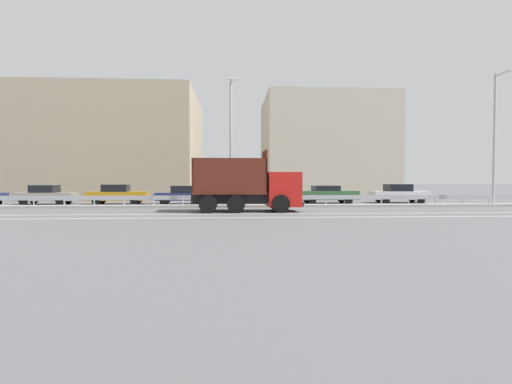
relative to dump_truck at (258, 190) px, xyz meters
name	(u,v)px	position (x,y,z in m)	size (l,w,h in m)	color
ground_plane	(274,209)	(1.12, 1.97, -1.26)	(320.00, 320.00, 0.00)	#565659
lane_strip_0	(247,214)	(-0.76, -1.81, -1.26)	(71.05, 0.16, 0.01)	silver
lane_strip_1	(249,218)	(-0.76, -4.00, -1.26)	(71.05, 0.16, 0.01)	silver
median_island	(271,206)	(1.12, 3.65, -1.17)	(39.08, 1.10, 0.18)	gray
median_guardrail	(269,198)	(1.12, 4.88, -0.69)	(71.05, 0.09, 0.78)	#9EA0A5
dump_truck	(258,190)	(0.00, 0.00, 0.00)	(6.55, 2.72, 3.63)	red
median_road_sign	(208,191)	(-3.22, 3.65, -0.15)	(0.72, 0.16, 2.12)	white
street_lamp_1	(231,138)	(-1.65, 3.39, 3.48)	(0.71, 1.95, 8.57)	#ADADB2
street_lamp_2	(496,134)	(17.30, 3.70, 3.95)	(0.71, 1.93, 9.50)	#ADADB2
parked_car_2	(46,195)	(-15.86, 7.66, -0.52)	(4.28, 2.20, 1.49)	gray
parked_car_3	(117,194)	(-10.51, 7.75, -0.50)	(4.59, 1.95, 1.53)	#B27A14
parked_car_4	(181,195)	(-5.56, 7.58, -0.54)	(3.94, 2.01, 1.44)	navy
parked_car_5	(249,194)	(-0.23, 8.17, -0.54)	(4.46, 2.02, 1.41)	gray
parked_car_6	(327,194)	(6.09, 7.93, -0.52)	(4.87, 2.17, 1.43)	#335B33
parked_car_7	(399,194)	(12.21, 8.26, -0.49)	(4.66, 2.14, 1.55)	silver
background_building_0	(113,147)	(-14.59, 20.71, 4.26)	(18.31, 15.42, 11.04)	tan
background_building_1	(324,148)	(9.52, 23.62, 4.53)	(14.37, 12.49, 11.58)	#B7AD99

